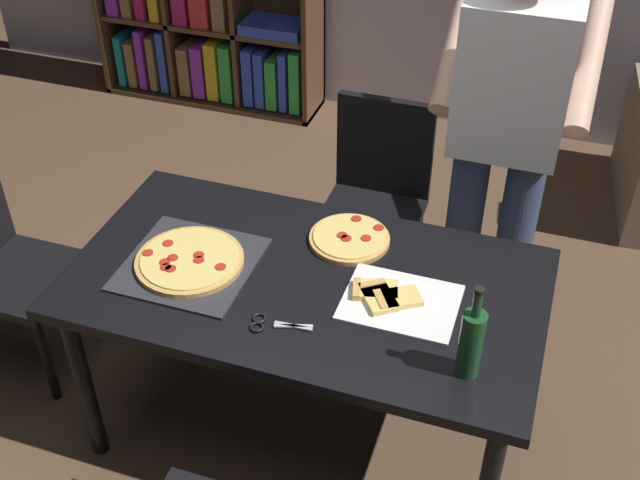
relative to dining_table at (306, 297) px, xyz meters
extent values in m
plane|color=brown|center=(0.00, 0.00, -0.67)|extent=(12.00, 12.00, 0.00)
cube|color=black|center=(0.00, 0.00, 0.06)|extent=(1.56, 0.85, 0.04)
cylinder|color=black|center=(-0.70, -0.35, -0.31)|extent=(0.06, 0.06, 0.71)
cylinder|color=black|center=(-0.70, 0.35, -0.31)|extent=(0.06, 0.06, 0.71)
cylinder|color=black|center=(0.70, 0.35, -0.31)|extent=(0.06, 0.06, 0.71)
cube|color=black|center=(0.00, 0.83, -0.24)|extent=(0.42, 0.42, 0.04)
cube|color=black|center=(0.00, 1.02, 0.01)|extent=(0.42, 0.04, 0.45)
cylinder|color=black|center=(-0.18, 0.65, -0.46)|extent=(0.04, 0.04, 0.41)
cylinder|color=black|center=(0.18, 0.65, -0.46)|extent=(0.04, 0.04, 0.41)
cylinder|color=black|center=(-0.18, 1.01, -0.46)|extent=(0.04, 0.04, 0.41)
cylinder|color=black|center=(0.18, 1.01, -0.46)|extent=(0.04, 0.04, 0.41)
cube|color=black|center=(-1.18, 0.00, -0.24)|extent=(0.42, 0.42, 0.04)
cylinder|color=black|center=(-1.00, -0.18, -0.46)|extent=(0.04, 0.04, 0.41)
cylinder|color=black|center=(-1.00, 0.18, -0.46)|extent=(0.04, 0.04, 0.41)
cylinder|color=black|center=(-1.36, 0.18, -0.46)|extent=(0.04, 0.04, 0.41)
cube|color=#513823|center=(-1.47, 2.35, -0.65)|extent=(1.40, 0.35, 0.03)
cube|color=#513823|center=(-1.47, 2.35, -0.17)|extent=(1.34, 0.29, 0.03)
cube|color=teal|center=(-2.07, 2.33, -0.46)|extent=(0.05, 0.22, 0.33)
cube|color=olive|center=(-2.00, 2.33, -0.47)|extent=(0.06, 0.22, 0.30)
cube|color=purple|center=(-1.92, 2.33, -0.43)|extent=(0.05, 0.22, 0.39)
cube|color=olive|center=(-1.84, 2.33, -0.45)|extent=(0.05, 0.22, 0.36)
cube|color=blue|center=(-1.76, 2.33, -0.42)|extent=(0.05, 0.22, 0.40)
cube|color=olive|center=(-1.62, 2.33, -0.47)|extent=(0.07, 0.22, 0.32)
cube|color=purple|center=(-1.52, 2.33, -0.46)|extent=(0.08, 0.22, 0.34)
cube|color=yellow|center=(-1.42, 2.33, -0.44)|extent=(0.08, 0.22, 0.37)
cube|color=green|center=(-1.33, 2.33, -0.44)|extent=(0.08, 0.22, 0.37)
cube|color=blue|center=(-1.18, 2.33, -0.44)|extent=(0.06, 0.22, 0.37)
cube|color=blue|center=(-1.10, 2.33, -0.45)|extent=(0.06, 0.22, 0.36)
cube|color=green|center=(-1.03, 2.33, -0.46)|extent=(0.07, 0.22, 0.32)
cube|color=blue|center=(-0.95, 2.33, -0.44)|extent=(0.05, 0.22, 0.37)
cube|color=green|center=(-0.87, 2.33, -0.43)|extent=(0.07, 0.22, 0.39)
cube|color=olive|center=(-1.34, 2.33, -0.01)|extent=(0.08, 0.22, 0.28)
cube|color=blue|center=(-1.03, 2.33, -0.12)|extent=(0.38, 0.25, 0.07)
cylinder|color=#38476B|center=(0.61, 0.68, -0.19)|extent=(0.14, 0.14, 0.95)
cylinder|color=#38476B|center=(0.41, 0.68, -0.19)|extent=(0.14, 0.14, 0.95)
cube|color=white|center=(0.51, 0.68, 0.56)|extent=(0.38, 0.22, 0.55)
cylinder|color=#E0B293|center=(0.74, 0.86, 0.58)|extent=(0.09, 0.50, 0.39)
cylinder|color=#E0B293|center=(0.28, 0.86, 0.58)|extent=(0.09, 0.50, 0.39)
cube|color=#2D2D33|center=(-0.39, -0.06, 0.09)|extent=(0.42, 0.42, 0.01)
cylinder|color=tan|center=(-0.39, -0.06, 0.10)|extent=(0.36, 0.36, 0.02)
cylinder|color=#EACC6B|center=(-0.39, -0.06, 0.11)|extent=(0.33, 0.33, 0.01)
cylinder|color=#B22819|center=(-0.42, -0.13, 0.12)|extent=(0.04, 0.04, 0.00)
cylinder|color=#B22819|center=(-0.49, -0.02, 0.12)|extent=(0.04, 0.04, 0.00)
cylinder|color=#B22819|center=(-0.35, -0.06, 0.12)|extent=(0.04, 0.04, 0.00)
cylinder|color=#B22819|center=(-0.45, -0.11, 0.12)|extent=(0.04, 0.04, 0.00)
cylinder|color=#B22819|center=(-0.44, -0.13, 0.12)|extent=(0.04, 0.04, 0.00)
cylinder|color=#B22819|center=(-0.27, -0.07, 0.12)|extent=(0.04, 0.04, 0.00)
cylinder|color=#B22819|center=(-0.44, -0.08, 0.12)|extent=(0.04, 0.04, 0.00)
cylinder|color=#B22819|center=(-0.36, -0.04, 0.12)|extent=(0.04, 0.04, 0.00)
cylinder|color=#B22819|center=(-0.53, -0.08, 0.12)|extent=(0.04, 0.04, 0.00)
cube|color=white|center=(0.32, -0.02, 0.09)|extent=(0.36, 0.28, 0.01)
cube|color=#EACC6B|center=(0.26, -0.03, 0.10)|extent=(0.16, 0.17, 0.02)
cube|color=tan|center=(0.22, 0.01, 0.10)|extent=(0.09, 0.07, 0.02)
cube|color=#EACC6B|center=(0.32, -0.02, 0.10)|extent=(0.17, 0.15, 0.02)
cube|color=tan|center=(0.27, -0.05, 0.10)|extent=(0.07, 0.09, 0.02)
cube|color=#EACC6B|center=(0.24, 0.00, 0.10)|extent=(0.16, 0.12, 0.02)
cube|color=tan|center=(0.18, -0.02, 0.10)|extent=(0.05, 0.09, 0.02)
cylinder|color=#194723|center=(0.57, -0.24, 0.19)|extent=(0.07, 0.07, 0.22)
cylinder|color=#194723|center=(0.57, -0.24, 0.34)|extent=(0.03, 0.03, 0.08)
cylinder|color=black|center=(0.57, -0.24, 0.39)|extent=(0.03, 0.03, 0.02)
cube|color=silver|center=(0.04, -0.23, 0.09)|extent=(0.12, 0.05, 0.01)
cube|color=silver|center=(0.04, -0.23, 0.09)|extent=(0.12, 0.02, 0.01)
torus|color=black|center=(-0.07, -0.23, 0.09)|extent=(0.05, 0.05, 0.01)
torus|color=black|center=(-0.06, -0.27, 0.09)|extent=(0.05, 0.05, 0.01)
cylinder|color=tan|center=(0.08, 0.24, 0.09)|extent=(0.28, 0.28, 0.02)
cylinder|color=#EACC6B|center=(0.08, 0.24, 0.10)|extent=(0.25, 0.25, 0.01)
cylinder|color=#B22819|center=(0.07, 0.34, 0.11)|extent=(0.04, 0.04, 0.00)
cylinder|color=#B22819|center=(0.14, 0.24, 0.11)|extent=(0.04, 0.04, 0.00)
cylinder|color=#B22819|center=(0.16, 0.31, 0.11)|extent=(0.04, 0.04, 0.00)
cylinder|color=#B22819|center=(0.05, 0.23, 0.11)|extent=(0.04, 0.04, 0.00)
cylinder|color=#B22819|center=(0.07, 0.22, 0.11)|extent=(0.04, 0.04, 0.00)
camera|label=1|loc=(0.68, -1.85, 1.77)|focal=44.51mm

